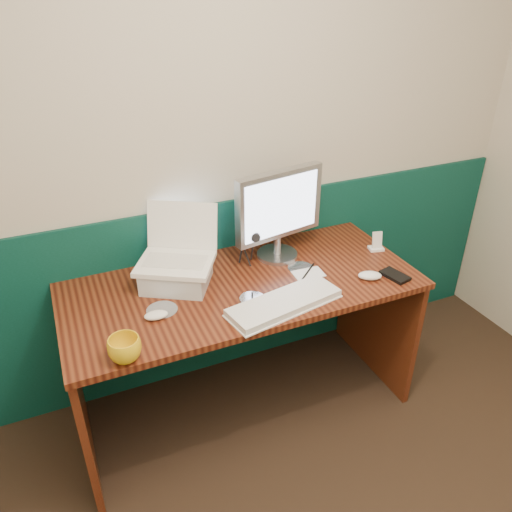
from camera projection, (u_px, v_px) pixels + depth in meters
name	position (u px, v px, depth m)	size (l,w,h in m)	color
back_wall	(211.00, 153.00, 2.30)	(3.50, 0.04, 2.50)	beige
wainscot	(218.00, 290.00, 2.66)	(3.48, 0.02, 1.00)	#07342A
desk	(244.00, 348.00, 2.44)	(1.60, 0.70, 0.75)	#361109
laptop_riser	(177.00, 275.00, 2.22)	(0.28, 0.24, 0.10)	silver
laptop	(173.00, 239.00, 2.13)	(0.32, 0.25, 0.27)	white
monitor	(278.00, 214.00, 2.36)	(0.46, 0.13, 0.46)	#A2A2A7
keyboard	(284.00, 304.00, 2.09)	(0.49, 0.16, 0.03)	white
mouse_right	(370.00, 276.00, 2.28)	(0.11, 0.06, 0.04)	white
mouse_left	(156.00, 315.00, 2.01)	(0.10, 0.06, 0.03)	white
mug	(125.00, 349.00, 1.78)	(0.12, 0.12, 0.10)	yellow
camcorder	(247.00, 245.00, 2.37)	(0.09, 0.13, 0.19)	#BCBCC1
cd_spindle	(252.00, 300.00, 2.12)	(0.11, 0.11, 0.02)	silver
cd_loose_a	(162.00, 310.00, 2.07)	(0.13, 0.13, 0.00)	silver
cd_loose_b	(301.00, 268.00, 2.37)	(0.12, 0.12, 0.00)	silver
pen	(308.00, 271.00, 2.33)	(0.01, 0.01, 0.15)	black
papers	(308.00, 274.00, 2.32)	(0.14, 0.09, 0.00)	silver
dock	(376.00, 248.00, 2.52)	(0.07, 0.05, 0.01)	white
music_player	(377.00, 240.00, 2.50)	(0.05, 0.01, 0.08)	white
pda	(395.00, 276.00, 2.30)	(0.08, 0.13, 0.02)	black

